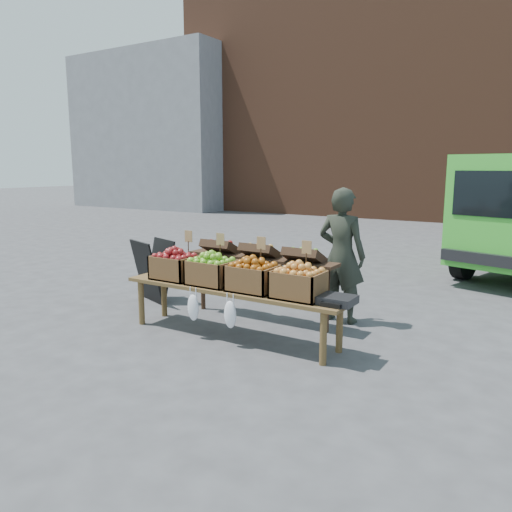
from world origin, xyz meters
The scene contains 12 objects.
ground centered at (0.00, 0.00, 0.00)m, with size 80.00×80.00×0.00m, color #464649.
brick_building centered at (0.00, 15.00, 5.00)m, with size 24.00×4.00×10.00m, color brown.
grey_building centered at (-14.00, 13.00, 3.50)m, with size 8.00×3.00×7.00m, color gray.
vendor centered at (0.47, 0.92, 0.82)m, with size 0.60×0.39×1.65m, color #262B21.
chalkboard_sign centered at (-2.12, 0.37, 0.45)m, with size 0.59×0.32×0.89m, color black, non-canonical shape.
back_table centered at (-0.39, 0.44, 0.52)m, with size 2.10×0.44×1.04m, color #332114, non-canonical shape.
display_bench centered at (-0.32, -0.28, 0.28)m, with size 2.70×0.56×0.57m, color brown, non-canonical shape.
crate_golden_apples centered at (-1.14, -0.28, 0.71)m, with size 0.50×0.40×0.28m, color maroon, non-canonical shape.
crate_russet_pears centered at (-0.59, -0.28, 0.71)m, with size 0.50×0.40×0.28m, color #4E8B10, non-canonical shape.
crate_red_apples centered at (-0.04, -0.28, 0.71)m, with size 0.50×0.40×0.28m, color #A35514, non-canonical shape.
crate_green_apples centered at (0.51, -0.28, 0.71)m, with size 0.50×0.40×0.28m, color gold, non-canonical shape.
weighing_scale centered at (0.93, -0.28, 0.61)m, with size 0.34×0.30×0.08m, color black.
Camera 1 is at (2.76, -4.69, 1.89)m, focal length 35.00 mm.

